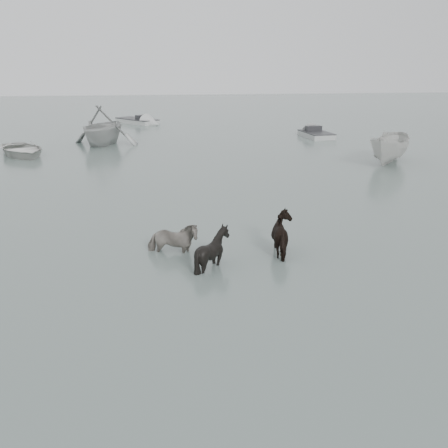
{
  "coord_description": "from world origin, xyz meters",
  "views": [
    {
      "loc": [
        -1.87,
        -14.73,
        5.64
      ],
      "look_at": [
        0.07,
        0.51,
        1.0
      ],
      "focal_mm": 45.0,
      "sensor_mm": 36.0,
      "label": 1
    }
  ],
  "objects": [
    {
      "name": "pony_black",
      "position": [
        -0.34,
        -0.18,
        0.72
      ],
      "size": [
        1.45,
        1.33,
        1.43
      ],
      "primitive_type": "imported",
      "rotation": [
        0.0,
        0.0,
        1.72
      ],
      "color": "black",
      "rests_on": "ground"
    },
    {
      "name": "skiff_mid",
      "position": [
        -3.12,
        34.5,
        0.38
      ],
      "size": [
        4.84,
        5.52,
        0.75
      ],
      "primitive_type": null,
      "rotation": [
        0.0,
        0.0,
        -0.9
      ],
      "color": "#AEB1AE",
      "rests_on": "ground"
    },
    {
      "name": "skiff_port",
      "position": [
        9.72,
        24.17,
        0.38
      ],
      "size": [
        2.1,
        4.67,
        0.75
      ],
      "primitive_type": null,
      "rotation": [
        0.0,
        0.0,
        1.68
      ],
      "color": "#A5A8A5",
      "rests_on": "ground"
    },
    {
      "name": "boat_small",
      "position": [
        10.84,
        14.0,
        0.87
      ],
      "size": [
        4.04,
        4.66,
        1.75
      ],
      "primitive_type": "imported",
      "rotation": [
        0.0,
        0.0,
        -0.63
      ],
      "color": "beige",
      "rests_on": "ground"
    },
    {
      "name": "rowboat_trail",
      "position": [
        -5.05,
        22.59,
        1.35
      ],
      "size": [
        5.92,
        6.33,
        2.69
      ],
      "primitive_type": "imported",
      "rotation": [
        0.0,
        0.0,
        2.78
      ],
      "color": "#ABADAA",
      "rests_on": "ground"
    },
    {
      "name": "ground",
      "position": [
        0.0,
        0.0,
        0.0
      ],
      "size": [
        140.0,
        140.0,
        0.0
      ],
      "primitive_type": "plane",
      "color": "#52625B",
      "rests_on": "ground"
    },
    {
      "name": "rowboat_lead",
      "position": [
        -9.45,
        18.97,
        0.47
      ],
      "size": [
        4.87,
        5.45,
        0.93
      ],
      "primitive_type": "imported",
      "rotation": [
        0.0,
        0.0,
        0.46
      ],
      "color": "silver",
      "rests_on": "ground"
    },
    {
      "name": "pony_dark",
      "position": [
        1.95,
        0.67,
        0.7
      ],
      "size": [
        1.6,
        1.71,
        1.39
      ],
      "primitive_type": "imported",
      "rotation": [
        0.0,
        0.0,
        1.93
      ],
      "color": "black",
      "rests_on": "ground"
    },
    {
      "name": "pony_pinto",
      "position": [
        -1.39,
        1.03,
        0.67
      ],
      "size": [
        1.71,
        1.06,
        1.34
      ],
      "primitive_type": "imported",
      "rotation": [
        0.0,
        0.0,
        1.35
      ],
      "color": "black",
      "rests_on": "ground"
    }
  ]
}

